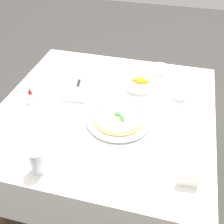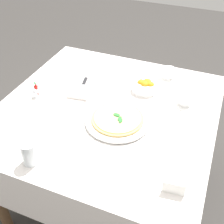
# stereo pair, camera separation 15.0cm
# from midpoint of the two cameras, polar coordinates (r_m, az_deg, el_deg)

# --- Properties ---
(ground_plane) EXTENTS (8.00, 8.00, 0.00)m
(ground_plane) POSITION_cam_midpoint_polar(r_m,az_deg,el_deg) (2.10, -3.11, -15.59)
(ground_plane) COLOR #33302D
(dining_table) EXTENTS (1.15, 1.15, 0.74)m
(dining_table) POSITION_cam_midpoint_polar(r_m,az_deg,el_deg) (1.64, -3.84, -2.99)
(dining_table) COLOR white
(dining_table) RESTS_ON ground_plane
(pizza_plate) EXTENTS (0.33, 0.33, 0.02)m
(pizza_plate) POSITION_cam_midpoint_polar(r_m,az_deg,el_deg) (1.46, -1.57, -1.69)
(pizza_plate) COLOR white
(pizza_plate) RESTS_ON dining_table
(pizza) EXTENTS (0.27, 0.27, 0.02)m
(pizza) POSITION_cam_midpoint_polar(r_m,az_deg,el_deg) (1.46, -1.57, -1.28)
(pizza) COLOR #DBAD60
(pizza) RESTS_ON pizza_plate
(coffee_cup_center_back) EXTENTS (0.13, 0.13, 0.06)m
(coffee_cup_center_back) POSITION_cam_midpoint_polar(r_m,az_deg,el_deg) (1.64, 10.98, 3.22)
(coffee_cup_center_back) COLOR white
(coffee_cup_center_back) RESTS_ON dining_table
(coffee_cup_near_right) EXTENTS (0.13, 0.13, 0.07)m
(coffee_cup_near_right) POSITION_cam_midpoint_polar(r_m,az_deg,el_deg) (1.84, 7.06, 8.13)
(coffee_cup_near_right) COLOR white
(coffee_cup_near_right) RESTS_ON dining_table
(water_glass_right_edge) EXTENTS (0.07, 0.07, 0.11)m
(water_glass_right_edge) POSITION_cam_midpoint_polar(r_m,az_deg,el_deg) (1.27, -17.82, -9.46)
(water_glass_right_edge) COLOR white
(water_glass_right_edge) RESTS_ON dining_table
(napkin_folded) EXTENTS (0.23, 0.15, 0.02)m
(napkin_folded) POSITION_cam_midpoint_polar(r_m,az_deg,el_deg) (1.70, -9.33, 4.24)
(napkin_folded) COLOR white
(napkin_folded) RESTS_ON dining_table
(dinner_knife) EXTENTS (0.19, 0.06, 0.01)m
(dinner_knife) POSITION_cam_midpoint_polar(r_m,az_deg,el_deg) (1.69, -9.40, 4.58)
(dinner_knife) COLOR silver
(dinner_knife) RESTS_ON napkin_folded
(citrus_bowl) EXTENTS (0.15, 0.15, 0.06)m
(citrus_bowl) POSITION_cam_midpoint_polar(r_m,az_deg,el_deg) (1.70, 2.94, 5.46)
(citrus_bowl) COLOR white
(citrus_bowl) RESTS_ON dining_table
(hot_sauce_bottle) EXTENTS (0.02, 0.02, 0.08)m
(hot_sauce_bottle) POSITION_cam_midpoint_polar(r_m,az_deg,el_deg) (1.68, -18.36, 3.05)
(hot_sauce_bottle) COLOR #B7140F
(hot_sauce_bottle) RESTS_ON dining_table
(salt_shaker) EXTENTS (0.03, 0.03, 0.06)m
(salt_shaker) POSITION_cam_midpoint_polar(r_m,az_deg,el_deg) (1.66, -18.46, 2.20)
(salt_shaker) COLOR white
(salt_shaker) RESTS_ON dining_table
(pepper_shaker) EXTENTS (0.03, 0.03, 0.06)m
(pepper_shaker) POSITION_cam_midpoint_polar(r_m,az_deg,el_deg) (1.71, -18.14, 3.39)
(pepper_shaker) COLOR white
(pepper_shaker) RESTS_ON dining_table
(menu_card) EXTENTS (0.02, 0.09, 0.06)m
(menu_card) POSITION_cam_midpoint_polar(r_m,az_deg,el_deg) (1.19, 11.19, -13.56)
(menu_card) COLOR white
(menu_card) RESTS_ON dining_table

